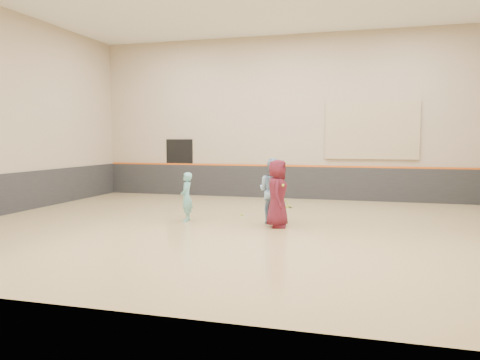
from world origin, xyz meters
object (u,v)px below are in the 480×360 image
(girl, at_px, (186,197))
(young_man, at_px, (277,194))
(spare_racket, at_px, (287,205))
(instructor, at_px, (273,191))

(girl, distance_m, young_man, 2.52)
(young_man, height_order, spare_racket, young_man)
(girl, relative_size, instructor, 0.77)
(instructor, height_order, spare_racket, instructor)
(girl, height_order, young_man, young_man)
(girl, xyz_separation_m, spare_racket, (2.16, 3.39, -0.61))
(girl, distance_m, instructor, 2.32)
(spare_racket, bearing_deg, instructor, -87.47)
(spare_racket, bearing_deg, young_man, -84.37)
(instructor, distance_m, spare_racket, 3.19)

